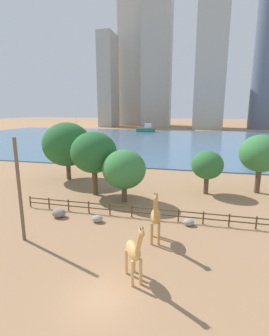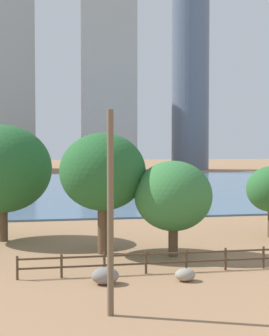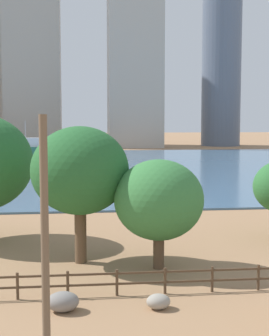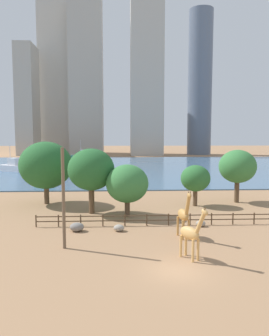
{
  "view_description": "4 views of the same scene",
  "coord_description": "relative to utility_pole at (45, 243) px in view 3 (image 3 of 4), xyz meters",
  "views": [
    {
      "loc": [
        5.1,
        -12.37,
        10.96
      ],
      "look_at": [
        -3.02,
        20.84,
        3.13
      ],
      "focal_mm": 28.0,
      "sensor_mm": 36.0,
      "label": 1
    },
    {
      "loc": [
        -11.93,
        -16.19,
        7.16
      ],
      "look_at": [
        -2.38,
        33.87,
        5.11
      ],
      "focal_mm": 55.0,
      "sensor_mm": 36.0,
      "label": 2
    },
    {
      "loc": [
        -7.78,
        -12.22,
        8.64
      ],
      "look_at": [
        -2.44,
        34.8,
        3.97
      ],
      "focal_mm": 55.0,
      "sensor_mm": 36.0,
      "label": 3
    },
    {
      "loc": [
        -4.11,
        -22.56,
        9.78
      ],
      "look_at": [
        -2.21,
        17.72,
        5.71
      ],
      "focal_mm": 35.0,
      "sensor_mm": 36.0,
      "label": 4
    }
  ],
  "objects": [
    {
      "name": "boulder_near_fence",
      "position": [
        0.43,
        5.01,
        -3.93
      ],
      "size": [
        1.45,
        1.19,
        0.89
      ],
      "primitive_type": "ellipsoid",
      "color": "gray",
      "rests_on": "ground"
    },
    {
      "name": "boat_ferry",
      "position": [
        -9.79,
        102.58,
        -2.89
      ],
      "size": [
        8.67,
        3.36,
        7.72
      ],
      "rotation": [
        0.0,
        0.0,
        3.17
      ],
      "color": "#337259",
      "rests_on": "harbor_water"
    },
    {
      "name": "enclosure_fence",
      "position": [
        8.42,
        6.77,
        -3.61
      ],
      "size": [
        26.12,
        0.14,
        1.3
      ],
      "color": "#4C3826",
      "rests_on": "ground"
    },
    {
      "name": "skyline_block_left",
      "position": [
        18.05,
        130.22,
        33.22
      ],
      "size": [
        15.42,
        10.16,
        75.18
      ],
      "primitive_type": "cube",
      "color": "#B7B2A8",
      "rests_on": "ground"
    },
    {
      "name": "ground_plane",
      "position": [
        8.88,
        74.77,
        -4.37
      ],
      "size": [
        400.0,
        400.0,
        0.0
      ],
      "primitive_type": "plane",
      "color": "#9E7551"
    },
    {
      "name": "skyline_tower_glass",
      "position": [
        45.12,
        136.45,
        30.94
      ],
      "size": [
        11.83,
        11.83,
        70.63
      ],
      "primitive_type": "cylinder",
      "color": "slate",
      "rests_on": "ground"
    },
    {
      "name": "utility_pole",
      "position": [
        0.0,
        0.0,
        0.0
      ],
      "size": [
        0.28,
        0.28,
        8.75
      ],
      "primitive_type": "cylinder",
      "color": "brown",
      "rests_on": "ground"
    },
    {
      "name": "skyline_block_right",
      "position": [
        -11.68,
        141.62,
        34.81
      ],
      "size": [
        16.74,
        10.75,
        78.36
      ],
      "primitive_type": "cube",
      "color": "#ADA89E",
      "rests_on": "ground"
    },
    {
      "name": "tree_left_large",
      "position": [
        1.3,
        12.75,
        1.12
      ],
      "size": [
        5.79,
        5.79,
        8.14
      ],
      "color": "brown",
      "rests_on": "ground"
    },
    {
      "name": "harbor_water",
      "position": [
        8.88,
        71.77,
        -4.27
      ],
      "size": [
        180.0,
        86.0,
        0.2
      ],
      "primitive_type": "cube",
      "color": "#476B8C",
      "rests_on": "ground"
    },
    {
      "name": "tree_right_tall",
      "position": [
        5.73,
        11.04,
        -0.41
      ],
      "size": [
        5.11,
        5.11,
        6.28
      ],
      "color": "brown",
      "rests_on": "ground"
    },
    {
      "name": "boulder_small",
      "position": [
        4.72,
        4.82,
        -4.03
      ],
      "size": [
        1.09,
        0.92,
        0.69
      ],
      "primitive_type": "ellipsoid",
      "color": "gray",
      "rests_on": "ground"
    }
  ]
}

